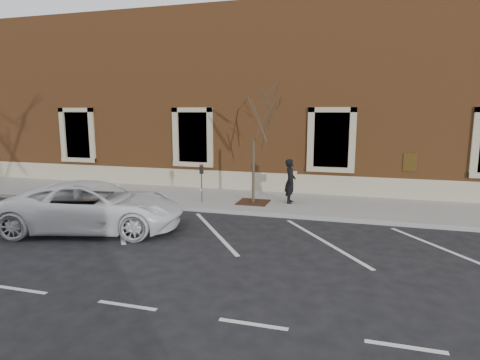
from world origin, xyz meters
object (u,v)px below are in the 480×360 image
(man, at_px, (290,181))
(white_truck, at_px, (94,206))
(parking_meter, at_px, (202,176))
(sapling, at_px, (254,123))

(man, relative_size, white_truck, 0.31)
(parking_meter, distance_m, sapling, 2.76)
(sapling, distance_m, white_truck, 6.21)
(white_truck, bearing_deg, man, -62.68)
(sapling, relative_size, white_truck, 0.80)
(man, distance_m, sapling, 2.54)
(parking_meter, bearing_deg, sapling, -3.52)
(parking_meter, distance_m, white_truck, 4.26)
(man, height_order, sapling, sapling)
(man, relative_size, sapling, 0.39)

